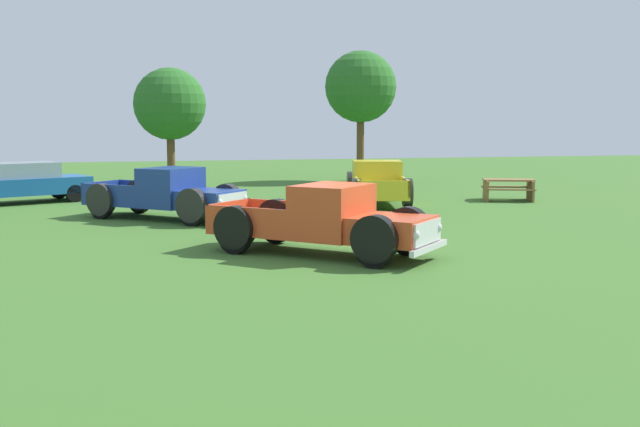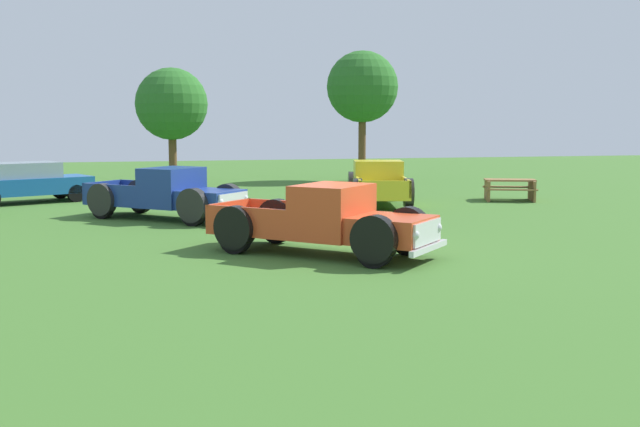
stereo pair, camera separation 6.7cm
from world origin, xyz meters
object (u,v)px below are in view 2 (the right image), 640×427
pickup_truck_behind_right (174,195)px  picnic_table (510,187)px  pickup_truck_behind_left (378,183)px  oak_tree_east (362,87)px  pickup_truck_foreground (335,222)px  sedan_distant_a (26,182)px  oak_tree_west (172,104)px

pickup_truck_behind_right → picnic_table: 12.49m
picnic_table → pickup_truck_behind_left: bearing=178.5°
oak_tree_east → pickup_truck_foreground: bearing=-108.5°
oak_tree_east → pickup_truck_behind_left: bearing=-103.9°
pickup_truck_foreground → sedan_distant_a: 15.22m
sedan_distant_a → picnic_table: bearing=-11.2°
sedan_distant_a → picnic_table: sedan_distant_a is taller
pickup_truck_behind_right → oak_tree_east: oak_tree_east is taller
pickup_truck_behind_left → pickup_truck_behind_right: bearing=-158.9°
pickup_truck_behind_left → sedan_distant_a: size_ratio=1.13×
pickup_truck_behind_left → picnic_table: bearing=-1.5°
pickup_truck_behind_left → oak_tree_west: (-6.52, 9.86, 2.90)m
pickup_truck_behind_left → sedan_distant_a: (-12.03, 3.23, 0.03)m
pickup_truck_foreground → pickup_truck_behind_left: (4.18, 9.82, -0.01)m
pickup_truck_behind_left → pickup_truck_behind_right: 7.72m
pickup_truck_behind_left → picnic_table: (5.00, -0.13, -0.23)m
sedan_distant_a → oak_tree_west: bearing=50.3°
sedan_distant_a → pickup_truck_behind_right: bearing=-51.2°
pickup_truck_behind_right → oak_tree_east: size_ratio=0.79×
pickup_truck_behind_right → pickup_truck_foreground: bearing=-66.8°
pickup_truck_foreground → sedan_distant_a: pickup_truck_foreground is taller
pickup_truck_behind_left → pickup_truck_foreground: bearing=-113.1°
picnic_table → oak_tree_west: oak_tree_west is taller
pickup_truck_foreground → oak_tree_west: size_ratio=0.93×
pickup_truck_behind_left → oak_tree_east: 11.14m
oak_tree_west → pickup_truck_behind_right: bearing=-93.1°
oak_tree_east → sedan_distant_a: bearing=-154.4°
oak_tree_west → picnic_table: bearing=-40.9°
picnic_table → oak_tree_west: bearing=139.1°
sedan_distant_a → oak_tree_east: bearing=25.6°
pickup_truck_foreground → oak_tree_west: bearing=96.8°
pickup_truck_behind_right → picnic_table: pickup_truck_behind_right is taller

